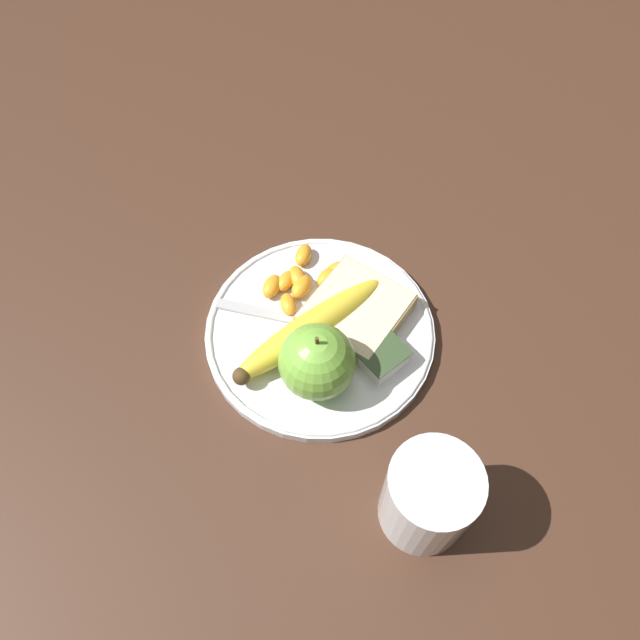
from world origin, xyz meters
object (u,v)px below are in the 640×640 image
Objects in this scene: juice_glass at (428,498)px; bread_slice at (356,310)px; jam_packet at (383,357)px; plate at (320,331)px; banana at (312,332)px; apple at (317,362)px; fork at (316,324)px.

bread_slice is at bearing -114.20° from juice_glass.
bread_slice is 2.59× the size of jam_packet.
jam_packet is (-0.07, -0.14, -0.02)m from juice_glass.
bread_slice reaches higher than plate.
plate is 0.22m from juice_glass.
jam_packet is (-0.04, 0.07, -0.01)m from banana.
juice_glass is 0.17m from apple.
jam_packet reaches higher than plate.
juice_glass is 0.82× the size of bread_slice.
banana is at bearing -99.14° from juice_glass.
jam_packet is at bearing -19.85° from fork.
plate is 0.07m from apple.
banana is (-0.03, -0.21, -0.02)m from juice_glass.
bread_slice is at bearing 164.80° from plate.
plate is at bearing -70.38° from jam_packet.
plate is 0.08m from jam_packet.
jam_packet is (-0.03, 0.07, 0.01)m from plate.
apple is 0.70× the size of bread_slice.
jam_packet is at bearing 109.62° from plate.
banana is (-0.03, -0.04, -0.02)m from apple.
juice_glass is 2.12× the size of jam_packet.
jam_packet is at bearing -118.10° from juice_glass.
jam_packet reaches higher than fork.
plate is 1.53× the size of fork.
banana is 4.15× the size of jam_packet.
bread_slice is 0.06m from jam_packet.
bread_slice and jam_packet have the same top height.
apple reaches higher than jam_packet.
fork is (-0.04, -0.05, -0.04)m from apple.
juice_glass is at bearing 77.27° from plate.
fork is (-0.00, -0.01, 0.01)m from plate.
banana is 0.06m from bread_slice.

